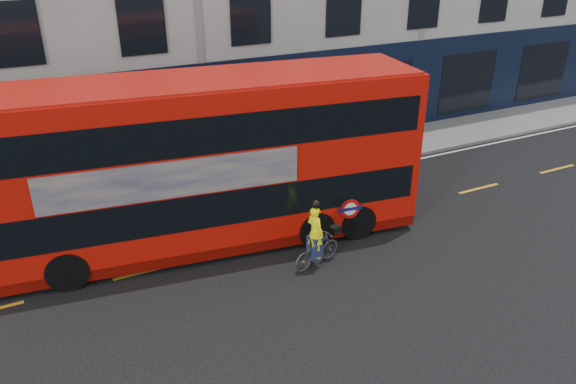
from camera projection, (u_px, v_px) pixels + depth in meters
ground at (301, 263)px, 15.76m from camera, size 120.00×120.00×0.00m
pavement at (221, 176)px, 20.99m from camera, size 60.00×3.00×0.12m
kerb at (236, 192)px, 19.77m from camera, size 60.00×0.12×0.13m
road_edge_line at (239, 197)px, 19.56m from camera, size 58.00×0.10×0.01m
lane_dashes at (278, 238)px, 16.97m from camera, size 58.00×0.12×0.01m
bus at (208, 162)px, 15.81m from camera, size 12.48×4.34×4.94m
cyclist at (317, 244)px, 15.35m from camera, size 1.67×0.85×2.06m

